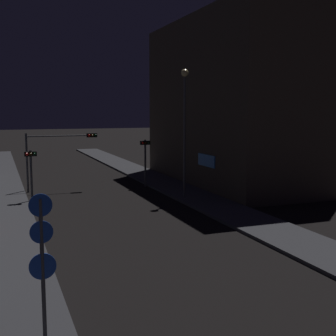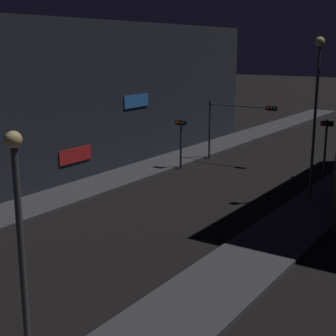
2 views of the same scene
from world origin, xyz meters
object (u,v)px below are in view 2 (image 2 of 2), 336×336
(street_lamp_near_block, at_px, (20,237))
(street_lamp_far_block, at_px, (317,93))
(traffic_light_overhead, at_px, (237,118))
(traffic_light_left_kerb, at_px, (181,133))
(traffic_light_right_kerb, at_px, (326,136))

(street_lamp_near_block, relative_size, street_lamp_far_block, 0.74)
(traffic_light_overhead, distance_m, street_lamp_far_block, 10.57)
(street_lamp_near_block, height_order, street_lamp_far_block, street_lamp_far_block)
(traffic_light_overhead, xyz_separation_m, traffic_light_left_kerb, (-2.30, -4.14, -0.80))
(traffic_light_right_kerb, xyz_separation_m, street_lamp_far_block, (1.02, -5.77, 3.32))
(traffic_light_left_kerb, height_order, street_lamp_far_block, street_lamp_far_block)
(traffic_light_left_kerb, bearing_deg, traffic_light_right_kerb, 20.47)
(street_lamp_near_block, xyz_separation_m, street_lamp_far_block, (0.29, 20.27, 1.89))
(street_lamp_near_block, bearing_deg, traffic_light_right_kerb, 91.61)
(traffic_light_right_kerb, relative_size, street_lamp_far_block, 0.43)
(traffic_light_left_kerb, distance_m, street_lamp_near_block, 24.74)
(traffic_light_left_kerb, height_order, traffic_light_right_kerb, traffic_light_right_kerb)
(traffic_light_right_kerb, relative_size, street_lamp_near_block, 0.59)
(street_lamp_far_block, bearing_deg, traffic_light_left_kerb, 167.08)
(traffic_light_left_kerb, distance_m, traffic_light_right_kerb, 9.81)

